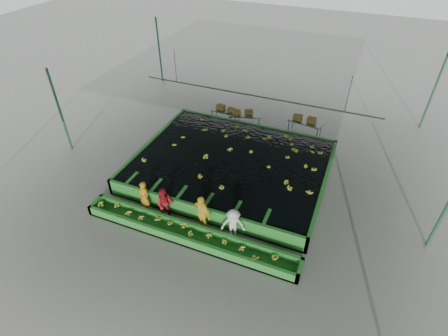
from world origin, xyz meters
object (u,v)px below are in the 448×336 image
at_px(sorting_trough, 188,234).
at_px(worker_d, 233,225).
at_px(packing_table_right, 305,128).
at_px(packing_table_left, 226,116).
at_px(box_stack_left, 226,111).
at_px(worker_c, 202,213).
at_px(flotation_tank, 231,166).
at_px(worker_a, 144,197).
at_px(packing_table_mid, 245,121).
at_px(worker_b, 165,204).
at_px(box_stack_right, 304,121).
at_px(box_stack_mid, 243,114).

height_order(sorting_trough, worker_d, worker_d).
bearing_deg(packing_table_right, packing_table_left, -175.29).
distance_m(worker_d, box_stack_left, 10.13).
bearing_deg(worker_c, flotation_tank, 117.68).
xyz_separation_m(flotation_tank, sorting_trough, (0.00, -5.10, -0.20)).
height_order(worker_d, packing_table_left, worker_d).
distance_m(worker_a, packing_table_right, 11.16).
relative_size(flotation_tank, packing_table_mid, 4.89).
bearing_deg(worker_b, packing_table_mid, 65.24).
xyz_separation_m(sorting_trough, worker_a, (-2.66, 0.80, 0.59)).
bearing_deg(packing_table_mid, worker_d, -73.32).
xyz_separation_m(packing_table_left, packing_table_right, (5.20, 0.43, 0.05)).
relative_size(box_stack_left, box_stack_right, 0.95).
relative_size(sorting_trough, box_stack_mid, 8.01).
bearing_deg(worker_a, box_stack_right, 76.01).
height_order(worker_d, box_stack_left, worker_d).
distance_m(worker_b, worker_d, 3.34).
distance_m(packing_table_left, box_stack_right, 5.16).
bearing_deg(box_stack_right, packing_table_right, -20.54).
height_order(worker_c, packing_table_mid, worker_c).
height_order(worker_c, box_stack_right, worker_c).
relative_size(packing_table_right, box_stack_right, 1.44).
bearing_deg(worker_a, packing_table_mid, 94.54).
height_order(worker_c, box_stack_mid, worker_c).
xyz_separation_m(worker_d, box_stack_mid, (-2.87, 9.10, 0.13)).
height_order(worker_b, box_stack_mid, worker_b).
bearing_deg(box_stack_mid, box_stack_right, 9.37).
xyz_separation_m(packing_table_left, packing_table_mid, (1.40, -0.13, 0.04)).
bearing_deg(packing_table_left, box_stack_mid, -7.74).
xyz_separation_m(flotation_tank, box_stack_left, (-2.32, 4.97, 0.39)).
bearing_deg(worker_a, worker_d, 15.10).
distance_m(box_stack_mid, box_stack_right, 3.90).
height_order(packing_table_left, box_stack_mid, box_stack_mid).
bearing_deg(box_stack_left, packing_table_right, 4.78).
height_order(worker_b, box_stack_left, worker_b).
bearing_deg(box_stack_right, box_stack_left, -174.76).
height_order(packing_table_left, box_stack_left, box_stack_left).
bearing_deg(packing_table_left, worker_b, -85.10).
distance_m(worker_d, box_stack_mid, 9.54).
relative_size(worker_b, worker_c, 0.88).
height_order(worker_b, packing_table_mid, worker_b).
bearing_deg(worker_c, worker_d, 23.76).
relative_size(worker_c, worker_d, 1.16).
bearing_deg(worker_c, worker_b, -156.24).
bearing_deg(packing_table_left, sorting_trough, -76.85).
bearing_deg(box_stack_right, worker_d, -95.71).
distance_m(sorting_trough, packing_table_left, 10.34).
bearing_deg(worker_a, packing_table_right, 75.52).
bearing_deg(sorting_trough, worker_b, 152.82).
relative_size(packing_table_mid, packing_table_right, 0.99).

